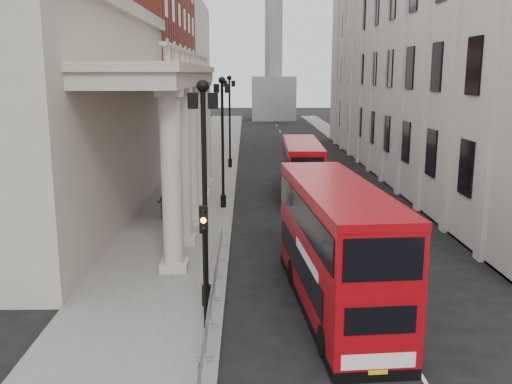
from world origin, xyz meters
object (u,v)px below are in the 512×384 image
at_px(lamp_post_mid, 223,133).
at_px(bus_near, 336,245).
at_px(bus_far, 302,171).
at_px(monument_column, 274,32).
at_px(lamp_post_north, 230,115).
at_px(pedestrian_b, 164,203).
at_px(traffic_light, 204,245).
at_px(pedestrian_c, 189,188).
at_px(lamp_post_south, 204,180).
at_px(pedestrian_a, 190,203).

height_order(lamp_post_mid, bus_near, lamp_post_mid).
bearing_deg(lamp_post_mid, bus_far, 21.86).
distance_m(monument_column, lamp_post_north, 57.46).
bearing_deg(pedestrian_b, traffic_light, 112.24).
bearing_deg(pedestrian_c, lamp_post_north, 73.64).
xyz_separation_m(bus_near, bus_far, (0.48, 18.06, -0.30)).
bearing_deg(pedestrian_b, bus_far, -142.11).
distance_m(bus_near, pedestrian_c, 19.40).
height_order(monument_column, pedestrian_b, monument_column).
bearing_deg(lamp_post_north, traffic_light, -89.83).
height_order(lamp_post_south, lamp_post_north, same).
bearing_deg(traffic_light, lamp_post_mid, 90.32).
relative_size(monument_column, pedestrian_a, 31.69).
distance_m(pedestrian_a, pedestrian_b, 1.53).
height_order(bus_near, pedestrian_c, bus_near).
distance_m(bus_far, pedestrian_a, 8.61).
xyz_separation_m(lamp_post_north, pedestrian_c, (-2.44, -14.00, -3.93)).
xyz_separation_m(lamp_post_south, bus_near, (4.80, 0.06, -2.46)).
relative_size(lamp_post_south, pedestrian_a, 4.86).
height_order(traffic_light, pedestrian_b, traffic_light).
bearing_deg(traffic_light, bus_near, 23.85).
height_order(lamp_post_north, bus_far, lamp_post_north).
relative_size(lamp_post_south, lamp_post_north, 1.00).
xyz_separation_m(lamp_post_south, pedestrian_a, (-1.93, 13.57, -3.94)).
distance_m(lamp_post_north, pedestrian_c, 14.74).
relative_size(lamp_post_south, pedestrian_c, 4.86).
height_order(pedestrian_a, pedestrian_c, pedestrian_c).
distance_m(monument_column, traffic_light, 91.17).
distance_m(lamp_post_north, traffic_light, 34.07).
height_order(lamp_post_south, pedestrian_c, lamp_post_south).
relative_size(lamp_post_mid, traffic_light, 1.93).
relative_size(lamp_post_north, pedestrian_a, 4.86).
distance_m(lamp_post_south, traffic_light, 2.71).
bearing_deg(bus_far, bus_near, -89.80).
xyz_separation_m(monument_column, pedestrian_c, (-9.04, -70.00, -15.00)).
height_order(lamp_post_mid, bus_far, lamp_post_mid).
distance_m(monument_column, pedestrian_b, 76.80).
bearing_deg(pedestrian_b, monument_column, -88.42).
bearing_deg(bus_far, pedestrian_b, -149.63).
height_order(bus_near, bus_far, bus_near).
relative_size(monument_column, lamp_post_mid, 6.51).
xyz_separation_m(lamp_post_south, pedestrian_b, (-3.45, 13.35, -3.91)).
bearing_deg(lamp_post_south, pedestrian_b, 104.48).
bearing_deg(traffic_light, pedestrian_a, 97.43).
distance_m(traffic_light, pedestrian_c, 20.29).
xyz_separation_m(pedestrian_a, pedestrian_b, (-1.52, -0.22, 0.03)).
distance_m(monument_column, pedestrian_c, 72.16).
distance_m(lamp_post_south, bus_far, 19.08).
bearing_deg(bus_near, traffic_light, -160.63).
xyz_separation_m(lamp_post_south, bus_far, (5.28, 18.12, -2.77)).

